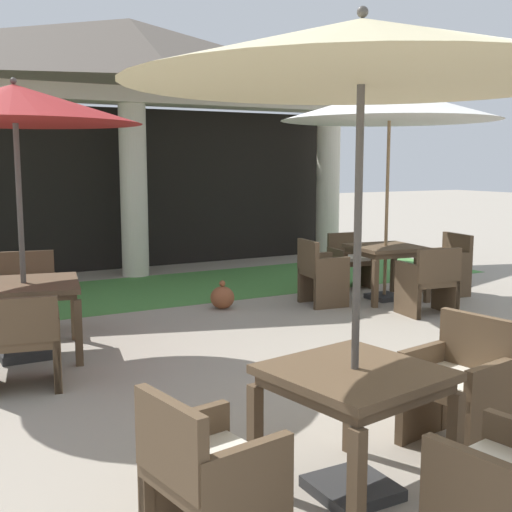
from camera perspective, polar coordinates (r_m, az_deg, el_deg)
The scene contains 17 objects.
background_pavilion at distance 11.15m, azimuth -10.97°, elevation 14.83°, with size 8.92×2.72×4.12m.
lawn_strip at distance 9.88m, azimuth -7.87°, elevation -2.84°, with size 10.72×2.42×0.01m, color #47843D.
patio_table_near_foreground at distance 9.15m, azimuth 11.17°, elevation 0.24°, with size 0.99×0.99×0.74m.
patio_umbrella_near_foreground at distance 9.10m, azimuth 11.52°, elevation 12.70°, with size 2.90×2.90×2.90m.
patio_chair_near_foreground_west at distance 8.70m, azimuth 5.65°, elevation -1.55°, with size 0.56×0.61×0.87m.
patio_chair_near_foreground_south at distance 8.39m, azimuth 14.77°, elevation -2.20°, with size 0.69×0.57×0.84m.
patio_chair_near_foreground_north at distance 10.02m, azimuth 8.09°, elevation -0.52°, with size 0.60×0.57×0.80m.
patio_chair_near_foreground_east at distance 9.75m, azimuth 16.04°, elevation -0.85°, with size 0.62×0.69×0.86m.
patio_table_mid_left at distance 3.77m, azimuth 8.52°, elevation -11.15°, with size 0.99×0.99×0.74m.
patio_umbrella_mid_left at distance 3.61m, azimuth 9.15°, elevation 16.83°, with size 2.53×2.53×2.67m.
patio_chair_mid_left_east at distance 4.58m, azimuth 17.12°, elevation -10.86°, with size 0.59×0.64×0.87m.
patio_chair_mid_left_west at distance 3.27m, azimuth -4.18°, elevation -18.72°, with size 0.61×0.64×0.83m.
patio_table_far_back at distance 6.72m, azimuth -19.47°, elevation -2.95°, with size 1.19×1.19×0.73m.
patio_umbrella_far_back at distance 6.62m, azimuth -20.20°, elevation 12.03°, with size 2.34×2.34×2.65m.
patio_chair_far_back_north at distance 7.73m, azimuth -19.20°, elevation -3.27°, with size 0.70×0.63×0.88m.
patio_chair_far_back_south at distance 5.82m, azimuth -19.61°, elevation -7.06°, with size 0.70×0.66×0.81m.
terracotta_urn at distance 8.48m, azimuth -2.93°, elevation -3.60°, with size 0.31×0.31×0.37m.
Camera 1 is at (-3.44, -2.60, 1.88)m, focal length 46.13 mm.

